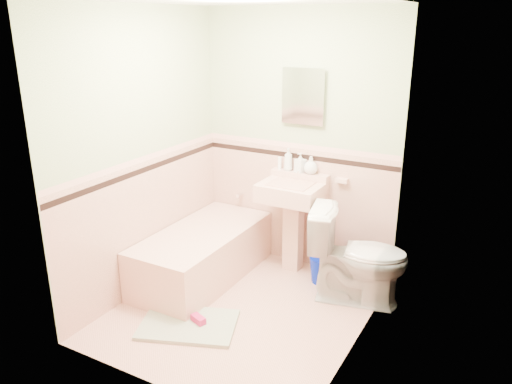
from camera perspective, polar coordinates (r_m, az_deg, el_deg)
The scene contains 32 objects.
floor at distance 4.46m, azimuth -1.60°, elevation -13.17°, with size 2.20×2.20×0.00m, color #E2A894.
ceiling at distance 3.78m, azimuth -1.96°, elevation 20.87°, with size 2.20×2.20×0.00m, color white.
wall_back at distance 4.89m, azimuth 4.85°, elevation 5.60°, with size 2.50×2.50×0.00m, color beige.
wall_front at distance 3.10m, azimuth -12.17°, elevation -2.69°, with size 2.50×2.50×0.00m, color beige.
wall_left at distance 4.52m, azimuth -12.77°, elevation 4.09°, with size 2.50×2.50×0.00m, color beige.
wall_right at distance 3.56m, azimuth 12.23°, elevation 0.15°, with size 2.50×2.50×0.00m, color beige.
wainscot_back at distance 5.07m, azimuth 4.59°, elevation -1.60°, with size 2.00×2.00×0.00m, color #E5AD99.
wainscot_front at distance 3.40m, azimuth -11.27°, elevation -12.88°, with size 2.00×2.00×0.00m, color #E5AD99.
wainscot_left at distance 4.71m, azimuth -12.09°, elevation -3.58°, with size 2.20×2.20×0.00m, color #E5AD99.
wainscot_right at distance 3.82m, azimuth 11.38°, elevation -9.10°, with size 2.20×2.20×0.00m, color #E5AD99.
accent_back at distance 4.91m, azimuth 4.72°, elevation 4.08°, with size 2.00×2.00×0.00m, color black.
accent_front at distance 3.16m, azimuth -11.80°, elevation -4.78°, with size 2.00×2.00×0.00m, color black.
accent_left at distance 4.54m, azimuth -12.48°, elevation 2.48°, with size 2.20×2.20×0.00m, color black.
accent_right at distance 3.61m, azimuth 11.81°, elevation -1.76°, with size 2.20×2.20×0.00m, color black.
cap_back at distance 4.88m, azimuth 4.75°, elevation 5.21°, with size 2.00×2.00×0.00m, color #E2A89B.
cap_front at distance 3.12m, azimuth -11.92°, elevation -3.10°, with size 2.00×2.00×0.00m, color #E2A89B.
cap_left at distance 4.52m, azimuth -12.57°, elevation 3.70°, with size 2.20×2.20×0.00m, color #E2A89B.
cap_right at distance 3.58m, azimuth 11.92°, elevation -0.26°, with size 2.20×2.20×0.00m, color #E2A89B.
bathtub at distance 4.90m, azimuth -6.06°, elevation -7.18°, with size 0.70×1.50×0.45m, color #DDA997.
tub_faucet at distance 5.30m, azimuth -1.78°, elevation -0.27°, with size 0.04×0.04×0.12m, color silver.
sink at distance 4.91m, azimuth 3.97°, elevation -4.08°, with size 0.58×0.48×0.91m, color #DDA997, non-canonical shape.
sink_faucet at distance 4.86m, azimuth 4.80°, elevation 1.85°, with size 0.02×0.02×0.10m, color silver.
medicine_cabinet at distance 4.76m, azimuth 5.40°, elevation 10.73°, with size 0.36×0.04×0.45m, color white.
soap_dish at distance 4.77m, azimuth 9.70°, elevation 1.30°, with size 0.12×0.07×0.04m, color #DDA997.
soap_bottle_left at distance 4.91m, azimuth 3.68°, elevation 3.71°, with size 0.08×0.09×0.22m, color #B2B2B2.
soap_bottle_mid at distance 4.86m, azimuth 5.04°, elevation 3.34°, with size 0.09×0.09×0.19m, color #B2B2B2.
soap_bottle_right at distance 4.82m, azimuth 6.23°, elevation 3.05°, with size 0.13×0.13×0.17m, color #B2B2B2.
tube at distance 4.96m, azimuth 2.70°, elevation 3.29°, with size 0.04×0.04×0.12m, color white.
toilet at distance 4.49m, azimuth 11.52°, elevation -7.13°, with size 0.48×0.84×0.86m, color white.
bucket at distance 4.87m, azimuth 7.55°, elevation -8.67°, with size 0.26×0.26×0.26m, color #0014AB, non-canonical shape.
bath_mat at distance 4.28m, azimuth -7.65°, elevation -14.65°, with size 0.77×0.51×0.03m, color #929D83.
shoe at distance 4.26m, azimuth -6.55°, elevation -14.11°, with size 0.14×0.06×0.05m, color #BF1E59.
Camera 1 is at (1.93, -3.25, 2.37)m, focal length 35.34 mm.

